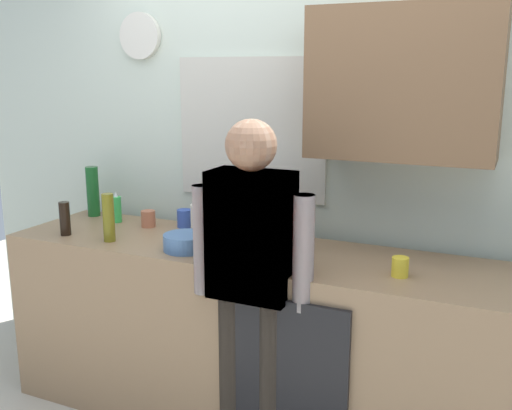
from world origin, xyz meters
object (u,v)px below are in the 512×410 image
object	(u,v)px
cup_blue_mug	(185,218)
cup_yellow_cup	(400,267)
bottle_olive_oil	(109,218)
bottle_green_wine	(93,191)
mixing_bowl	(186,242)
potted_plant	(277,239)
cup_terracotta_mug	(148,219)
dish_soap	(117,209)
bottle_dark_sauce	(65,219)
coffee_maker	(268,217)
person_guest	(251,269)
person_at_sink	(251,269)
storage_canister	(204,220)

from	to	relation	value
cup_blue_mug	cup_yellow_cup	size ratio (longest dim) A/B	1.18
bottle_olive_oil	bottle_green_wine	distance (m)	0.59
bottle_olive_oil	mixing_bowl	xyz separation A→B (m)	(0.44, 0.03, -0.08)
bottle_olive_oil	potted_plant	bearing A→B (deg)	-1.62
mixing_bowl	cup_terracotta_mug	bearing A→B (deg)	145.37
bottle_olive_oil	dish_soap	xyz separation A→B (m)	(-0.21, 0.33, -0.05)
bottle_dark_sauce	mixing_bowl	size ratio (longest dim) A/B	0.82
coffee_maker	bottle_olive_oil	xyz separation A→B (m)	(-0.77, -0.28, -0.02)
cup_terracotta_mug	person_guest	world-z (taller)	person_guest
person_at_sink	storage_canister	bearing A→B (deg)	152.36
potted_plant	person_at_sink	xyz separation A→B (m)	(-0.08, -0.09, -0.12)
bottle_green_wine	cup_terracotta_mug	world-z (taller)	bottle_green_wine
person_guest	cup_terracotta_mug	bearing A→B (deg)	-36.32
cup_terracotta_mug	person_guest	distance (m)	0.96
mixing_bowl	potted_plant	world-z (taller)	potted_plant
bottle_olive_oil	cup_terracotta_mug	distance (m)	0.33
dish_soap	storage_canister	xyz separation A→B (m)	(0.60, -0.04, 0.01)
bottle_green_wine	cup_blue_mug	world-z (taller)	bottle_green_wine
bottle_olive_oil	potted_plant	world-z (taller)	bottle_olive_oil
bottle_olive_oil	bottle_green_wine	size ratio (longest dim) A/B	0.83
bottle_olive_oil	bottle_dark_sauce	world-z (taller)	bottle_olive_oil
cup_blue_mug	person_at_sink	size ratio (longest dim) A/B	0.06
potted_plant	person_at_sink	distance (m)	0.17
dish_soap	storage_canister	size ratio (longest dim) A/B	1.06
mixing_bowl	cup_yellow_cup	bearing A→B (deg)	3.07
bottle_dark_sauce	cup_yellow_cup	xyz separation A→B (m)	(1.75, 0.09, -0.05)
bottle_dark_sauce	coffee_maker	bearing A→B (deg)	14.94
cup_blue_mug	person_guest	bearing A→B (deg)	-38.50
potted_plant	cup_blue_mug	bearing A→B (deg)	149.95
dish_soap	bottle_dark_sauce	bearing A→B (deg)	-103.13
bottle_green_wine	storage_canister	bearing A→B (deg)	-7.49
cup_blue_mug	storage_canister	xyz separation A→B (m)	(0.19, -0.11, 0.03)
coffee_maker	person_at_sink	xyz separation A→B (m)	(0.09, -0.40, -0.13)
bottle_olive_oil	cup_yellow_cup	xyz separation A→B (m)	(1.46, 0.09, -0.08)
mixing_bowl	potted_plant	xyz separation A→B (m)	(0.51, -0.06, 0.09)
cup_terracotta_mug	cup_yellow_cup	xyz separation A→B (m)	(1.45, -0.24, -0.00)
dish_soap	person_guest	xyz separation A→B (m)	(1.07, -0.45, -0.06)
cup_yellow_cup	cup_terracotta_mug	bearing A→B (deg)	170.74
bottle_olive_oil	person_at_sink	distance (m)	0.88
cup_blue_mug	coffee_maker	bearing A→B (deg)	-12.23
coffee_maker	storage_canister	world-z (taller)	coffee_maker
bottle_dark_sauce	person_at_sink	xyz separation A→B (m)	(1.15, -0.12, -0.08)
cup_yellow_cup	bottle_dark_sauce	bearing A→B (deg)	-177.10
storage_canister	dish_soap	bearing A→B (deg)	176.02
cup_terracotta_mug	person_at_sink	size ratio (longest dim) A/B	0.06
coffee_maker	bottle_olive_oil	size ratio (longest dim) A/B	1.32
bottle_dark_sauce	potted_plant	size ratio (longest dim) A/B	0.78
coffee_maker	person_guest	bearing A→B (deg)	-76.67
bottle_green_wine	dish_soap	distance (m)	0.24
dish_soap	cup_blue_mug	bearing A→B (deg)	9.21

